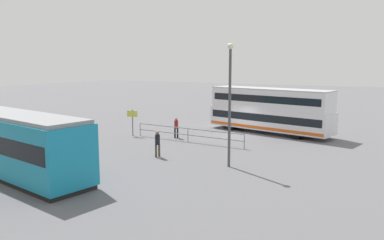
{
  "coord_description": "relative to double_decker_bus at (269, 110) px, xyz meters",
  "views": [
    {
      "loc": [
        -11.46,
        30.22,
        6.11
      ],
      "look_at": [
        1.33,
        5.23,
        1.93
      ],
      "focal_mm": 35.73,
      "sensor_mm": 36.0,
      "label": 1
    }
  ],
  "objects": [
    {
      "name": "ground_plane",
      "position": [
        2.34,
        2.59,
        -2.01
      ],
      "size": [
        160.0,
        160.0,
        0.0
      ],
      "primitive_type": "plane",
      "color": "slate"
    },
    {
      "name": "street_lamp",
      "position": [
        -0.99,
        12.1,
        2.2
      ],
      "size": [
        0.36,
        0.36,
        7.26
      ],
      "color": "#4C4C51",
      "rests_on": "ground"
    },
    {
      "name": "double_decker_bus",
      "position": [
        0.0,
        0.0,
        0.0
      ],
      "size": [
        11.48,
        5.18,
        3.94
      ],
      "color": "white",
      "rests_on": "ground"
    },
    {
      "name": "pedestrian_railing",
      "position": [
        4.58,
        6.74,
        -1.26
      ],
      "size": [
        9.66,
        0.84,
        1.08
      ],
      "color": "gray",
      "rests_on": "ground"
    },
    {
      "name": "pedestrian_crossing",
      "position": [
        4.04,
        12.06,
        -1.01
      ],
      "size": [
        0.45,
        0.45,
        1.74
      ],
      "color": "#4C3F2D",
      "rests_on": "ground"
    },
    {
      "name": "info_sign",
      "position": [
        9.97,
        6.61,
        -0.5
      ],
      "size": [
        0.93,
        0.26,
        2.24
      ],
      "color": "slate",
      "rests_on": "ground"
    },
    {
      "name": "pedestrian_near_railing",
      "position": [
        6.13,
        5.85,
        -1.04
      ],
      "size": [
        0.45,
        0.45,
        1.68
      ],
      "color": "black",
      "rests_on": "ground"
    },
    {
      "name": "tram_yellow",
      "position": [
        9.3,
        18.95,
        -0.22
      ],
      "size": [
        12.4,
        5.02,
        3.46
      ],
      "color": "teal",
      "rests_on": "ground"
    }
  ]
}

